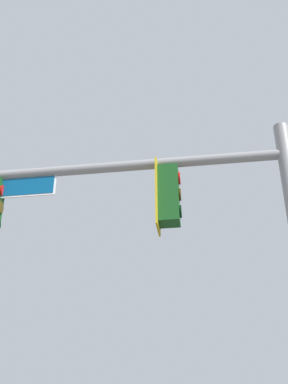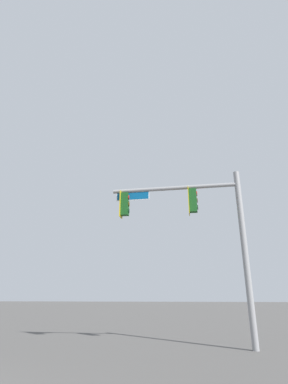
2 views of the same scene
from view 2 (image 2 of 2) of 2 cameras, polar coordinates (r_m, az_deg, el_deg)
signal_pole_near at (r=13.71m, az=10.59°, el=-5.71°), size 5.98×0.80×7.41m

